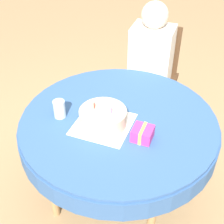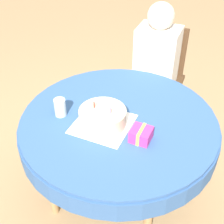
{
  "view_description": "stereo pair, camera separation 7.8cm",
  "coord_description": "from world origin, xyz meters",
  "px_view_note": "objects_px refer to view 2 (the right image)",
  "views": [
    {
      "loc": [
        0.5,
        -1.4,
        1.92
      ],
      "look_at": [
        -0.03,
        -0.03,
        0.77
      ],
      "focal_mm": 50.0,
      "sensor_mm": 36.0,
      "label": 1
    },
    {
      "loc": [
        0.57,
        -1.37,
        1.92
      ],
      "look_at": [
        -0.03,
        -0.03,
        0.77
      ],
      "focal_mm": 50.0,
      "sensor_mm": 36.0,
      "label": 2
    }
  ],
  "objects_px": {
    "person": "(156,59)",
    "birthday_cake": "(103,117)",
    "gift_box": "(141,135)",
    "drinking_glass": "(60,107)",
    "chair": "(157,75)"
  },
  "relations": [
    {
      "from": "chair",
      "to": "person",
      "type": "distance_m",
      "value": 0.23
    },
    {
      "from": "drinking_glass",
      "to": "gift_box",
      "type": "height_order",
      "value": "drinking_glass"
    },
    {
      "from": "gift_box",
      "to": "chair",
      "type": "bearing_deg",
      "value": 101.74
    },
    {
      "from": "birthday_cake",
      "to": "gift_box",
      "type": "xyz_separation_m",
      "value": [
        0.26,
        -0.03,
        -0.02
      ]
    },
    {
      "from": "birthday_cake",
      "to": "drinking_glass",
      "type": "bearing_deg",
      "value": -174.83
    },
    {
      "from": "person",
      "to": "drinking_glass",
      "type": "distance_m",
      "value": 1.01
    },
    {
      "from": "chair",
      "to": "person",
      "type": "bearing_deg",
      "value": -90.0
    },
    {
      "from": "chair",
      "to": "person",
      "type": "height_order",
      "value": "person"
    },
    {
      "from": "gift_box",
      "to": "person",
      "type": "bearing_deg",
      "value": 102.74
    },
    {
      "from": "person",
      "to": "birthday_cake",
      "type": "bearing_deg",
      "value": -93.58
    },
    {
      "from": "birthday_cake",
      "to": "gift_box",
      "type": "distance_m",
      "value": 0.26
    },
    {
      "from": "person",
      "to": "gift_box",
      "type": "bearing_deg",
      "value": -78.68
    },
    {
      "from": "chair",
      "to": "person",
      "type": "xyz_separation_m",
      "value": [
        0.0,
        -0.1,
        0.21
      ]
    },
    {
      "from": "person",
      "to": "birthday_cake",
      "type": "xyz_separation_m",
      "value": [
        -0.04,
        -0.94,
        0.06
      ]
    },
    {
      "from": "person",
      "to": "gift_box",
      "type": "height_order",
      "value": "person"
    }
  ]
}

